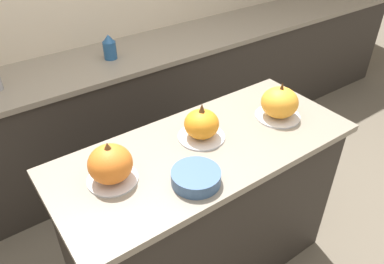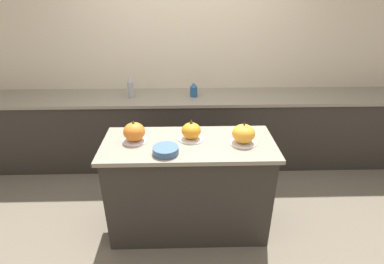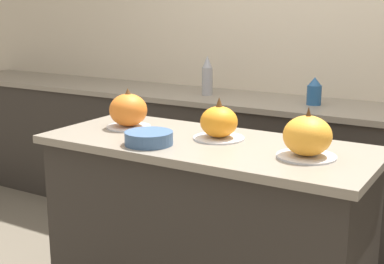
{
  "view_description": "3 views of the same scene",
  "coord_description": "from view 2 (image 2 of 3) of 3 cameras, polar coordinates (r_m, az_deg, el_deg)",
  "views": [
    {
      "loc": [
        -0.85,
        -1.08,
        1.96
      ],
      "look_at": [
        -0.06,
        0.03,
        1.0
      ],
      "focal_mm": 35.0,
      "sensor_mm": 36.0,
      "label": 1
    },
    {
      "loc": [
        -0.03,
        -2.19,
        2.1
      ],
      "look_at": [
        0.03,
        -0.01,
        1.02
      ],
      "focal_mm": 28.0,
      "sensor_mm": 36.0,
      "label": 2
    },
    {
      "loc": [
        1.09,
        -1.93,
        1.48
      ],
      "look_at": [
        -0.04,
        -0.05,
        0.96
      ],
      "focal_mm": 50.0,
      "sensor_mm": 36.0,
      "label": 3
    }
  ],
  "objects": [
    {
      "name": "ground_plane",
      "position": [
        3.03,
        -0.56,
        -17.32
      ],
      "size": [
        12.0,
        12.0,
        0.0
      ],
      "primitive_type": "plane",
      "color": "#665B4C"
    },
    {
      "name": "bottle_tall",
      "position": [
        3.57,
        -11.64,
        8.42
      ],
      "size": [
        0.07,
        0.07,
        0.26
      ],
      "color": "#99999E",
      "rests_on": "back_counter"
    },
    {
      "name": "pumpkin_cake_center",
      "position": [
        2.52,
        -0.15,
        0.12
      ],
      "size": [
        0.22,
        0.22,
        0.18
      ],
      "color": "silver",
      "rests_on": "kitchen_island"
    },
    {
      "name": "back_counter",
      "position": [
        3.75,
        -0.91,
        0.41
      ],
      "size": [
        6.0,
        0.6,
        0.9
      ],
      "color": "#2D2823",
      "rests_on": "ground_plane"
    },
    {
      "name": "wall_back",
      "position": [
        3.8,
        -1.07,
        13.57
      ],
      "size": [
        8.0,
        0.06,
        2.5
      ],
      "color": "beige",
      "rests_on": "ground_plane"
    },
    {
      "name": "mixing_bowl",
      "position": [
        2.33,
        -5.04,
        -3.46
      ],
      "size": [
        0.2,
        0.2,
        0.06
      ],
      "color": "#3D5B84",
      "rests_on": "kitchen_island"
    },
    {
      "name": "kitchen_island",
      "position": [
        2.74,
        -0.6,
        -10.38
      ],
      "size": [
        1.44,
        0.62,
        0.91
      ],
      "color": "#2D2823",
      "rests_on": "ground_plane"
    },
    {
      "name": "pumpkin_cake_right",
      "position": [
        2.49,
        9.78,
        -0.43
      ],
      "size": [
        0.23,
        0.23,
        0.2
      ],
      "color": "silver",
      "rests_on": "kitchen_island"
    },
    {
      "name": "bottle_short",
      "position": [
        3.55,
        0.33,
        8.04
      ],
      "size": [
        0.09,
        0.09,
        0.17
      ],
      "color": "#235184",
      "rests_on": "back_counter"
    },
    {
      "name": "pumpkin_cake_left",
      "position": [
        2.52,
        -10.95,
        -0.06
      ],
      "size": [
        0.21,
        0.21,
        0.19
      ],
      "color": "silver",
      "rests_on": "kitchen_island"
    }
  ]
}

